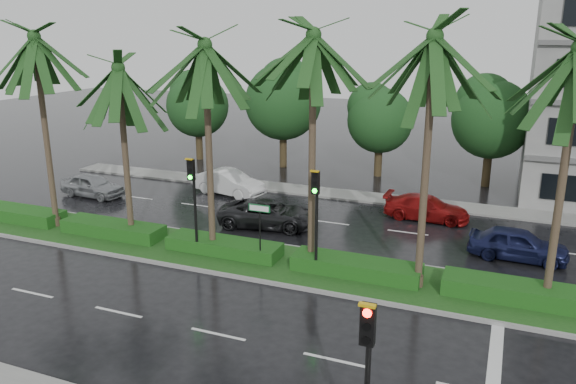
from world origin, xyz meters
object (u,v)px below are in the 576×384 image
at_px(signal_median_left, 193,192).
at_px(car_blue, 518,244).
at_px(street_sign, 260,219).
at_px(car_darkgrey, 267,214).
at_px(car_silver, 92,185).
at_px(car_red, 427,208).
at_px(car_white, 229,183).

distance_m(signal_median_left, car_blue, 14.17).
xyz_separation_m(street_sign, car_darkgrey, (-1.78, 4.74, -1.44)).
distance_m(car_silver, car_red, 19.44).
xyz_separation_m(car_white, car_darkgrey, (4.50, -4.44, -0.06)).
distance_m(car_darkgrey, car_red, 8.40).
distance_m(street_sign, car_darkgrey, 5.27).
height_order(street_sign, car_darkgrey, street_sign).
distance_m(signal_median_left, car_darkgrey, 5.58).
height_order(signal_median_left, street_sign, signal_median_left).
xyz_separation_m(car_white, car_blue, (16.28, -4.22, -0.04)).
height_order(car_white, car_darkgrey, car_white).
height_order(signal_median_left, car_white, signal_median_left).
relative_size(car_white, car_darkgrey, 0.92).
xyz_separation_m(car_red, car_blue, (4.50, -3.97, 0.06)).
height_order(signal_median_left, car_blue, signal_median_left).
height_order(car_darkgrey, car_blue, car_blue).
distance_m(car_silver, car_blue, 23.69).
bearing_deg(car_red, car_darkgrey, 121.14).
bearing_deg(car_white, signal_median_left, -148.80).
height_order(signal_median_left, car_red, signal_median_left).
bearing_deg(signal_median_left, car_darkgrey, 76.12).
xyz_separation_m(signal_median_left, car_darkgrey, (1.22, 4.92, -2.32)).
bearing_deg(car_red, car_blue, -130.16).
relative_size(car_darkgrey, car_red, 1.11).
height_order(car_silver, car_white, car_white).
bearing_deg(car_blue, car_white, 77.64).
bearing_deg(street_sign, car_white, 124.40).
bearing_deg(car_red, street_sign, 149.61).
distance_m(car_darkgrey, car_blue, 11.79).
relative_size(signal_median_left, car_white, 0.97).
relative_size(signal_median_left, street_sign, 1.68).
distance_m(street_sign, car_white, 11.21).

